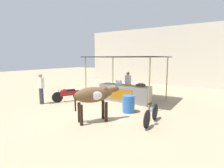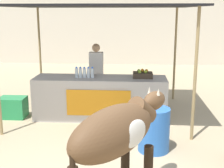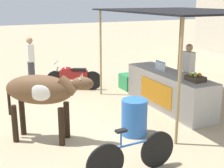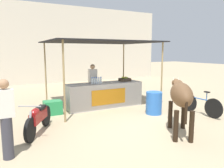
% 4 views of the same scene
% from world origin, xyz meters
% --- Properties ---
extents(ground_plane, '(60.00, 60.00, 0.00)m').
position_xyz_m(ground_plane, '(0.00, 0.00, 0.00)').
color(ground_plane, tan).
extents(building_wall_far, '(16.00, 0.50, 5.28)m').
position_xyz_m(building_wall_far, '(0.00, 9.94, 2.64)').
color(building_wall_far, beige).
rests_on(building_wall_far, ground).
extents(stall_counter, '(3.00, 0.82, 0.96)m').
position_xyz_m(stall_counter, '(0.00, 2.20, 0.48)').
color(stall_counter, '#B2ADA8').
rests_on(stall_counter, ground).
extents(stall_awning, '(4.20, 3.20, 2.56)m').
position_xyz_m(stall_awning, '(0.00, 2.50, 2.46)').
color(stall_awning, black).
rests_on(stall_awning, ground).
extents(water_bottle_row, '(0.43, 0.07, 0.25)m').
position_xyz_m(water_bottle_row, '(-0.35, 2.15, 1.07)').
color(water_bottle_row, silver).
rests_on(water_bottle_row, stall_counter).
extents(fruit_crate, '(0.44, 0.32, 0.18)m').
position_xyz_m(fruit_crate, '(0.96, 2.25, 1.03)').
color(fruit_crate, '#3F3326').
rests_on(fruit_crate, stall_counter).
extents(vendor_behind_counter, '(0.34, 0.22, 1.65)m').
position_xyz_m(vendor_behind_counter, '(-0.18, 2.95, 0.85)').
color(vendor_behind_counter, '#383842').
rests_on(vendor_behind_counter, ground).
extents(cooler_box, '(0.60, 0.44, 0.48)m').
position_xyz_m(cooler_box, '(-2.04, 2.10, 0.24)').
color(cooler_box, '#268C4C').
rests_on(cooler_box, ground).
extents(water_barrel, '(0.55, 0.55, 0.78)m').
position_xyz_m(water_barrel, '(1.12, 0.52, 0.39)').
color(water_barrel, blue).
rests_on(water_barrel, ground).
extents(cow, '(1.33, 1.71, 1.44)m').
position_xyz_m(cow, '(0.56, -1.28, 1.03)').
color(cow, brown).
rests_on(cow, ground).
extents(motorcycle_parked, '(0.98, 1.62, 0.90)m').
position_xyz_m(motorcycle_parked, '(-2.77, 0.47, 0.43)').
color(motorcycle_parked, black).
rests_on(motorcycle_parked, ground).
extents(bicycle_leaning, '(0.12, 1.66, 0.85)m').
position_xyz_m(bicycle_leaning, '(2.51, -0.29, 0.35)').
color(bicycle_leaning, black).
rests_on(bicycle_leaning, ground).
extents(passerby_on_street, '(0.34, 0.22, 1.65)m').
position_xyz_m(passerby_on_street, '(-3.55, -0.69, 0.85)').
color(passerby_on_street, '#383842').
rests_on(passerby_on_street, ground).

